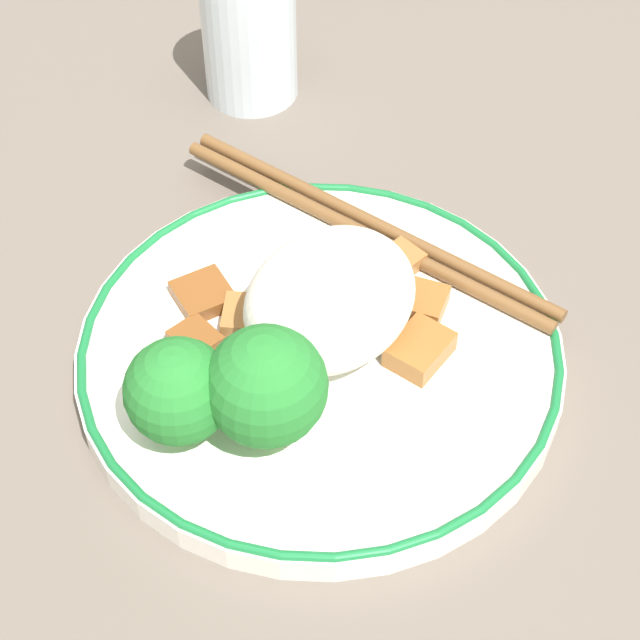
# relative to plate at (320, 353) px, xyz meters

# --- Properties ---
(ground_plane) EXTENTS (3.00, 3.00, 0.00)m
(ground_plane) POSITION_rel_plate_xyz_m (0.00, 0.00, -0.01)
(ground_plane) COLOR #665B51
(plate) EXTENTS (0.25, 0.25, 0.02)m
(plate) POSITION_rel_plate_xyz_m (0.00, 0.00, 0.00)
(plate) COLOR white
(plate) RESTS_ON ground_plane
(rice_mound) EXTENTS (0.10, 0.08, 0.06)m
(rice_mound) POSITION_rel_plate_xyz_m (-0.01, -0.00, 0.04)
(rice_mound) COLOR white
(rice_mound) RESTS_ON plate
(broccoli_back_left) EXTENTS (0.05, 0.05, 0.06)m
(broccoli_back_left) POSITION_rel_plate_xyz_m (0.09, -0.01, 0.04)
(broccoli_back_left) COLOR #7FB756
(broccoli_back_left) RESTS_ON plate
(broccoli_back_center) EXTENTS (0.06, 0.06, 0.07)m
(broccoli_back_center) POSITION_rel_plate_xyz_m (0.06, 0.02, 0.04)
(broccoli_back_center) COLOR #7FB756
(broccoli_back_center) RESTS_ON plate
(meat_near_front) EXTENTS (0.04, 0.04, 0.01)m
(meat_near_front) POSITION_rel_plate_xyz_m (-0.04, -0.00, 0.01)
(meat_near_front) COLOR #995B28
(meat_near_front) RESTS_ON plate
(meat_near_left) EXTENTS (0.03, 0.03, 0.01)m
(meat_near_left) POSITION_rel_plate_xyz_m (-0.03, 0.04, 0.01)
(meat_near_left) COLOR #995B28
(meat_near_left) RESTS_ON plate
(meat_near_right) EXTENTS (0.03, 0.03, 0.01)m
(meat_near_right) POSITION_rel_plate_xyz_m (-0.05, 0.02, 0.01)
(meat_near_right) COLOR #995B28
(meat_near_right) RESTS_ON plate
(meat_near_back) EXTENTS (0.03, 0.03, 0.01)m
(meat_near_back) POSITION_rel_plate_xyz_m (0.01, -0.04, 0.01)
(meat_near_back) COLOR #9E6633
(meat_near_back) RESTS_ON plate
(meat_on_rice_edge) EXTENTS (0.02, 0.03, 0.01)m
(meat_on_rice_edge) POSITION_rel_plate_xyz_m (0.04, -0.05, 0.01)
(meat_on_rice_edge) COLOR brown
(meat_on_rice_edge) RESTS_ON plate
(meat_mid_left) EXTENTS (0.04, 0.04, 0.01)m
(meat_mid_left) POSITION_rel_plate_xyz_m (0.02, -0.07, 0.01)
(meat_mid_left) COLOR brown
(meat_mid_left) RESTS_ON plate
(meat_mid_right) EXTENTS (0.03, 0.02, 0.01)m
(meat_mid_right) POSITION_rel_plate_xyz_m (-0.07, -0.01, 0.01)
(meat_mid_right) COLOR #9E6633
(meat_mid_right) RESTS_ON plate
(chopsticks) EXTENTS (0.04, 0.25, 0.01)m
(chopsticks) POSITION_rel_plate_xyz_m (-0.08, -0.04, 0.01)
(chopsticks) COLOR brown
(chopsticks) RESTS_ON plate
(drinking_glass) EXTENTS (0.06, 0.06, 0.09)m
(drinking_glass) POSITION_rel_plate_xyz_m (-0.15, -0.19, 0.04)
(drinking_glass) COLOR silver
(drinking_glass) RESTS_ON ground_plane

